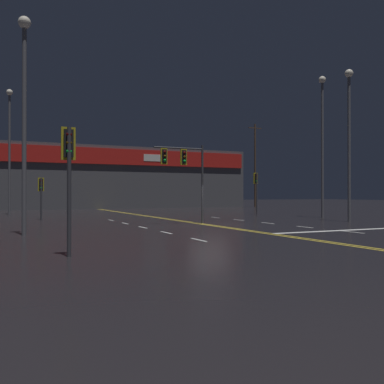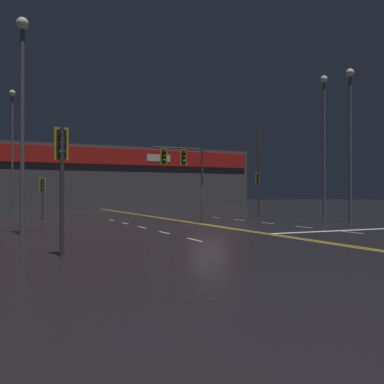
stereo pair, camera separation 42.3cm
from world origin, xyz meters
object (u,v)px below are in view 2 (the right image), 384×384
object	(u,v)px
traffic_signal_corner_northeast	(258,184)
streetlight_far_left	(324,129)
traffic_signal_median	(182,164)
streetlight_near_left	(22,97)
streetlight_median_approach	(12,137)
streetlight_near_right	(350,125)
traffic_signal_corner_southwest	(62,161)
traffic_signal_corner_northwest	(42,189)

from	to	relation	value
traffic_signal_corner_northeast	streetlight_far_left	size ratio (longest dim) A/B	0.34
traffic_signal_median	streetlight_near_left	world-z (taller)	streetlight_near_left
streetlight_median_approach	traffic_signal_median	bearing A→B (deg)	-61.77
streetlight_near_left	streetlight_median_approach	world-z (taller)	streetlight_median_approach
traffic_signal_median	streetlight_far_left	size ratio (longest dim) A/B	0.44
streetlight_far_left	traffic_signal_median	bearing A→B (deg)	-171.25
traffic_signal_median	streetlight_median_approach	world-z (taller)	streetlight_median_approach
traffic_signal_median	streetlight_near_right	xyz separation A→B (m)	(11.16, -2.60, 2.76)
traffic_signal_median	traffic_signal_corner_southwest	size ratio (longest dim) A/B	1.28
traffic_signal_median	streetlight_median_approach	distance (m)	20.17
traffic_signal_median	streetlight_far_left	xyz separation A→B (m)	(12.94, 1.99, 3.25)
traffic_signal_corner_northeast	streetlight_near_left	distance (m)	23.88
streetlight_near_left	streetlight_far_left	size ratio (longest dim) A/B	0.88
streetlight_near_right	traffic_signal_corner_southwest	bearing A→B (deg)	-156.52
traffic_signal_corner_southwest	traffic_signal_corner_northeast	xyz separation A→B (m)	(19.51, 19.53, -0.06)
streetlight_near_left	streetlight_median_approach	size ratio (longest dim) A/B	0.87
traffic_signal_corner_northeast	streetlight_near_right	size ratio (longest dim) A/B	0.37
traffic_signal_corner_northwest	streetlight_near_left	distance (m)	12.80
streetlight_near_right	streetlight_far_left	world-z (taller)	streetlight_far_left
streetlight_near_right	streetlight_median_approach	world-z (taller)	streetlight_median_approach
streetlight_median_approach	streetlight_far_left	xyz separation A→B (m)	(22.35, -15.54, -0.06)
streetlight_near_left	streetlight_near_right	bearing A→B (deg)	3.06
streetlight_near_left	traffic_signal_median	bearing A→B (deg)	21.45
traffic_signal_corner_northwest	traffic_signal_corner_southwest	xyz separation A→B (m)	(-1.04, -19.49, 0.62)
streetlight_median_approach	traffic_signal_corner_northwest	bearing A→B (deg)	-78.70
streetlight_near_right	streetlight_median_approach	bearing A→B (deg)	135.62
streetlight_median_approach	streetlight_far_left	distance (m)	27.22
traffic_signal_corner_northeast	streetlight_near_right	bearing A→B (deg)	-88.69
traffic_signal_median	streetlight_near_right	distance (m)	11.78
traffic_signal_corner_southwest	streetlight_near_left	world-z (taller)	streetlight_near_left
streetlight_median_approach	streetlight_far_left	world-z (taller)	streetlight_median_approach
streetlight_near_right	streetlight_near_left	bearing A→B (deg)	-176.94
traffic_signal_corner_southwest	streetlight_near_left	distance (m)	8.27
traffic_signal_median	streetlight_median_approach	xyz separation A→B (m)	(-9.41, 17.53, 3.31)
streetlight_median_approach	streetlight_near_left	bearing A→B (deg)	-90.01
traffic_signal_median	streetlight_median_approach	bearing A→B (deg)	118.23
streetlight_near_right	streetlight_median_approach	size ratio (longest dim) A/B	0.91
traffic_signal_median	streetlight_far_left	world-z (taller)	streetlight_far_left
traffic_signal_corner_northeast	streetlight_median_approach	xyz separation A→B (m)	(-20.32, 9.18, 4.27)
traffic_signal_corner_northeast	streetlight_far_left	xyz separation A→B (m)	(2.04, -6.36, 4.20)
traffic_signal_median	traffic_signal_corner_northeast	xyz separation A→B (m)	(10.90, 8.35, -0.96)
streetlight_near_right	traffic_signal_corner_northwest	bearing A→B (deg)	149.79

